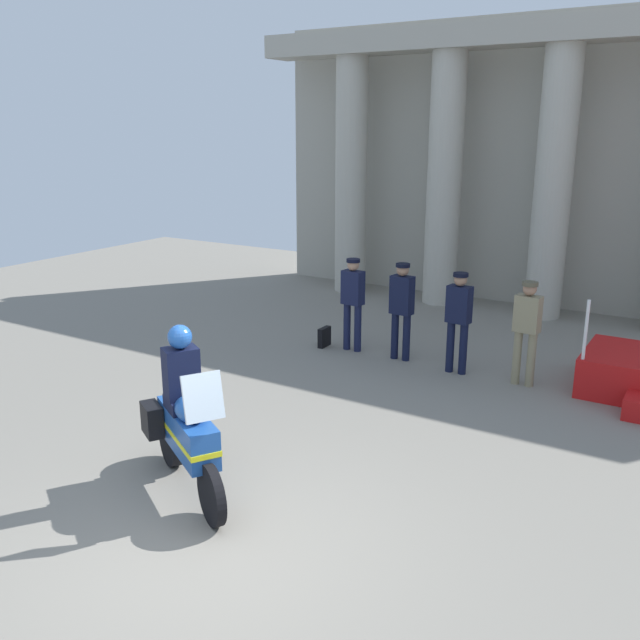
{
  "coord_description": "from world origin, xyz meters",
  "views": [
    {
      "loc": [
        3.9,
        -4.35,
        3.92
      ],
      "look_at": [
        -0.82,
        3.35,
        1.36
      ],
      "focal_mm": 38.63,
      "sensor_mm": 36.0,
      "label": 1
    }
  ],
  "objects_px": {
    "officer_in_row_0": "(353,297)",
    "motorcycle_with_rider": "(186,423)",
    "officer_in_row_2": "(459,315)",
    "officer_in_row_3": "(527,325)",
    "officer_in_row_1": "(402,304)",
    "briefcase_on_ground": "(324,337)"
  },
  "relations": [
    {
      "from": "briefcase_on_ground",
      "to": "officer_in_row_0",
      "type": "bearing_deg",
      "value": 8.12
    },
    {
      "from": "officer_in_row_1",
      "to": "briefcase_on_ground",
      "type": "xyz_separation_m",
      "value": [
        -1.5,
        -0.07,
        -0.82
      ]
    },
    {
      "from": "officer_in_row_3",
      "to": "briefcase_on_ground",
      "type": "relative_size",
      "value": 4.59
    },
    {
      "from": "officer_in_row_3",
      "to": "officer_in_row_2",
      "type": "bearing_deg",
      "value": 7.12
    },
    {
      "from": "officer_in_row_2",
      "to": "officer_in_row_3",
      "type": "bearing_deg",
      "value": -172.88
    },
    {
      "from": "officer_in_row_2",
      "to": "briefcase_on_ground",
      "type": "distance_m",
      "value": 2.69
    },
    {
      "from": "motorcycle_with_rider",
      "to": "officer_in_row_0",
      "type": "bearing_deg",
      "value": 129.65
    },
    {
      "from": "officer_in_row_0",
      "to": "officer_in_row_2",
      "type": "bearing_deg",
      "value": -177.97
    },
    {
      "from": "briefcase_on_ground",
      "to": "motorcycle_with_rider",
      "type": "bearing_deg",
      "value": -75.26
    },
    {
      "from": "officer_in_row_1",
      "to": "officer_in_row_2",
      "type": "distance_m",
      "value": 1.07
    },
    {
      "from": "officer_in_row_1",
      "to": "briefcase_on_ground",
      "type": "bearing_deg",
      "value": 8.66
    },
    {
      "from": "officer_in_row_3",
      "to": "officer_in_row_0",
      "type": "bearing_deg",
      "value": 3.81
    },
    {
      "from": "officer_in_row_0",
      "to": "motorcycle_with_rider",
      "type": "xyz_separation_m",
      "value": [
        0.83,
        -5.28,
        -0.2
      ]
    },
    {
      "from": "officer_in_row_3",
      "to": "officer_in_row_1",
      "type": "bearing_deg",
      "value": 3.06
    },
    {
      "from": "officer_in_row_0",
      "to": "officer_in_row_3",
      "type": "bearing_deg",
      "value": -176.19
    },
    {
      "from": "officer_in_row_1",
      "to": "motorcycle_with_rider",
      "type": "height_order",
      "value": "motorcycle_with_rider"
    },
    {
      "from": "officer_in_row_2",
      "to": "briefcase_on_ground",
      "type": "height_order",
      "value": "officer_in_row_2"
    },
    {
      "from": "officer_in_row_2",
      "to": "officer_in_row_1",
      "type": "bearing_deg",
      "value": -1.05
    },
    {
      "from": "officer_in_row_2",
      "to": "briefcase_on_ground",
      "type": "bearing_deg",
      "value": 4.61
    },
    {
      "from": "motorcycle_with_rider",
      "to": "briefcase_on_ground",
      "type": "height_order",
      "value": "motorcycle_with_rider"
    },
    {
      "from": "officer_in_row_1",
      "to": "briefcase_on_ground",
      "type": "relative_size",
      "value": 4.7
    },
    {
      "from": "officer_in_row_1",
      "to": "officer_in_row_2",
      "type": "bearing_deg",
      "value": 178.95
    }
  ]
}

